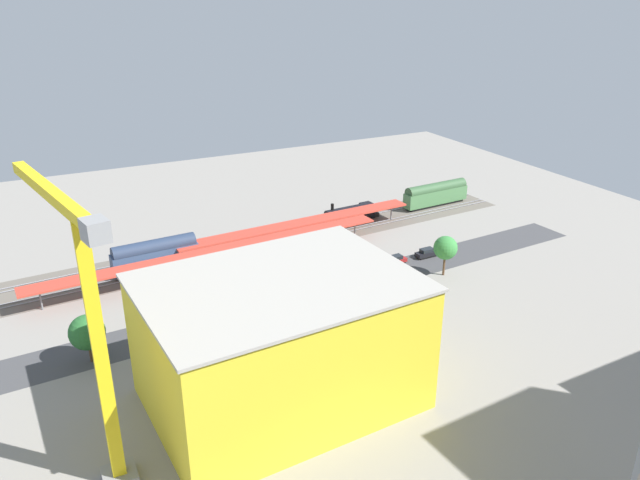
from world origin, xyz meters
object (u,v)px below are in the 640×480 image
Objects in this scene: parked_car_0 at (427,253)px; street_tree_1 at (311,280)px; parked_car_6 at (231,296)px; freight_coach_far at (155,254)px; parked_car_5 at (270,289)px; parked_car_4 at (300,282)px; parked_car_2 at (365,268)px; box_truck_1 at (278,315)px; platform_canopy_near at (217,251)px; locomotive at (352,213)px; parked_car_1 at (396,260)px; platform_canopy_far at (299,223)px; street_tree_0 at (445,248)px; parked_car_3 at (336,274)px; box_truck_0 at (316,310)px; passenger_coach at (436,194)px; street_tree_2 at (282,289)px; street_tree_3 at (87,332)px; traffic_light at (354,275)px; construction_building at (280,343)px; tower_crane at (89,320)px.

street_tree_1 reaches higher than parked_car_0.
street_tree_1 reaches higher than parked_car_6.
freight_coach_far is 24.64m from parked_car_5.
parked_car_2 is at bearing 178.99° from parked_car_4.
platform_canopy_near is at bearing -84.69° from box_truck_1.
platform_canopy_near is at bearing -28.64° from parked_car_2.
locomotive is 25.22m from parked_car_1.
platform_canopy_far is 32.48m from street_tree_0.
parked_car_6 is at bearing 41.30° from platform_canopy_far.
parked_car_3 is at bearing 179.16° from parked_car_6.
platform_canopy_near is at bearing -72.09° from box_truck_0.
passenger_coach is 66.48m from parked_car_6.
street_tree_0 is at bearing 149.95° from platform_canopy_near.
parked_car_0 is 7.43m from parked_car_1.
parked_car_1 is at bearing -179.11° from parked_car_3.
street_tree_2 reaches higher than platform_canopy_near.
freight_coach_far is at bearing -53.79° from street_tree_1.
street_tree_0 reaches higher than parked_car_2.
street_tree_0 is (-31.83, 7.80, 4.71)m from parked_car_5.
box_truck_1 is 1.38× the size of street_tree_2.
locomotive is 3.05× the size of parked_car_1.
platform_canopy_near is 38.00m from locomotive.
parked_car_5 is 0.56× the size of street_tree_3.
passenger_coach is 2.33× the size of street_tree_0.
street_tree_0 is at bearing -179.32° from street_tree_1.
parked_car_0 is 36.13m from street_tree_2.
parked_car_4 is 1.15× the size of parked_car_5.
street_tree_1 is (10.89, 28.00, 1.43)m from platform_canopy_far.
traffic_light is at bearing 157.17° from parked_car_6.
platform_canopy_near is 7.67× the size of box_truck_0.
street_tree_2 is 0.98× the size of street_tree_3.
construction_building is (64.69, 53.50, 5.29)m from passenger_coach.
parked_car_1 is at bearing -145.55° from construction_building.
parked_car_6 is at bearing -37.78° from street_tree_1.
parked_car_0 is 0.15× the size of construction_building.
parked_car_3 is (-29.03, 18.60, -2.48)m from freight_coach_far.
street_tree_0 reaches higher than platform_canopy_far.
parked_car_0 reaches higher than parked_car_6.
parked_car_6 is at bearing -0.82° from parked_car_2.
locomotive is 2.87× the size of parked_car_0.
parked_car_5 is at bearing 0.39° from parked_car_2.
parked_car_6 reaches higher than parked_car_2.
tower_crane reaches higher than box_truck_0.
platform_canopy_near is 6.99× the size of box_truck_1.
parked_car_5 is 0.41× the size of box_truck_1.
street_tree_1 reaches higher than parked_car_1.
traffic_light is (19.31, -0.04, -1.33)m from street_tree_0.
tower_crane is (63.05, 56.77, 17.26)m from locomotive.
street_tree_3 reaches higher than street_tree_2.
street_tree_0 is (-16.94, 27.67, 1.64)m from platform_canopy_far.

